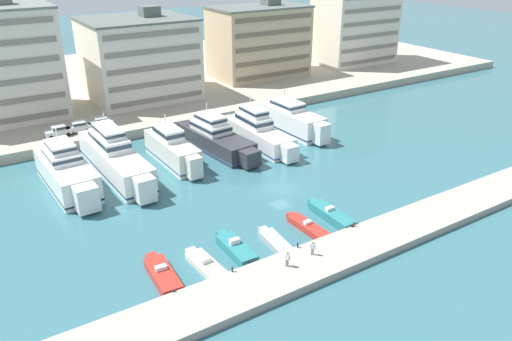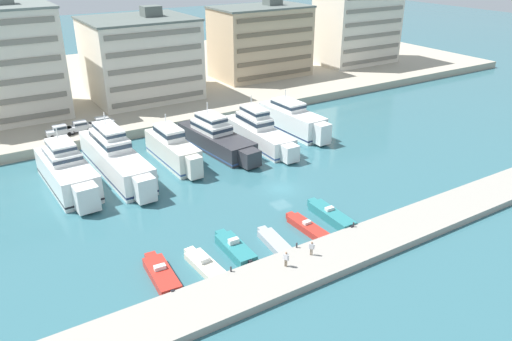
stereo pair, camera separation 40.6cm
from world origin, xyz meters
The scene contains 26 objects.
ground_plane centered at (0.00, 0.00, 0.00)m, with size 400.00×400.00×0.00m, color #336670.
quay_promenade centered at (0.00, 64.03, 0.83)m, with size 180.00×70.00×1.66m, color #ADA38E.
pier_dock centered at (0.00, -16.58, 0.44)m, with size 120.00×5.99×0.87m, color #9E998E.
yacht_white_far_left centered at (-24.46, 15.75, 2.39)m, with size 5.63×18.12×8.13m.
yacht_white_left centered at (-17.43, 16.99, 2.52)m, with size 5.11×23.10×8.53m.
yacht_ivory_mid_left centered at (-8.85, 16.12, 2.23)m, with size 3.89×15.61×7.26m.
yacht_charcoal_center_left centered at (-0.78, 17.39, 1.99)m, with size 6.51×19.52×7.37m.
yacht_white_center centered at (6.27, 15.78, 2.16)m, with size 4.38×19.23×7.82m.
yacht_white_center_right centered at (14.53, 17.56, 2.26)m, with size 4.87×17.38×7.18m.
motorboat_red_far_left centered at (-21.60, -10.05, 0.50)m, with size 2.52×7.51×1.39m.
motorboat_cream_left centered at (-17.08, -11.05, 0.38)m, with size 2.37×7.47×1.24m.
motorboat_teal_mid_left centered at (-13.07, -9.99, 0.55)m, with size 2.22×7.24×1.61m.
motorboat_grey_center_left centered at (-8.57, -10.94, 0.38)m, with size 2.28×6.13×0.83m.
motorboat_red_center centered at (-3.55, -10.67, 0.42)m, with size 1.89×7.50×1.16m.
motorboat_teal_center_right centered at (0.44, -9.93, 0.56)m, with size 2.10×8.09×1.47m.
car_silver_far_left centered at (-21.80, 32.68, 2.64)m, with size 4.17×2.05×1.80m.
car_silver_left centered at (-18.46, 33.00, 2.64)m, with size 4.11×1.93×1.80m.
car_silver_mid_left centered at (-14.68, 33.15, 2.64)m, with size 4.14×2.00×1.80m.
apartment_block_mid_left centered at (-1.63, 47.75, 9.58)m, with size 20.64×17.79×17.75m.
apartment_block_center_left centered at (28.35, 49.82, 9.69)m, with size 22.13×13.08×17.94m.
apartment_block_center centered at (57.19, 48.71, 12.81)m, with size 20.78×12.54×24.19m.
pedestrian_near_edge centered at (-7.12, -15.79, 1.83)m, with size 0.45×0.51×1.62m.
pedestrian_mid_deck centered at (-10.55, -16.03, 1.90)m, with size 0.41×0.61×1.73m.
bollard_west centered at (-15.69, -13.84, 1.20)m, with size 0.20×0.20×0.61m.
bollard_west_mid centered at (-7.59, -13.84, 1.20)m, with size 0.20×0.20×0.61m.
bollard_east_mid centered at (0.52, -13.84, 1.20)m, with size 0.20×0.20×0.61m.
Camera 2 is at (-35.32, -49.91, 30.79)m, focal length 35.00 mm.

